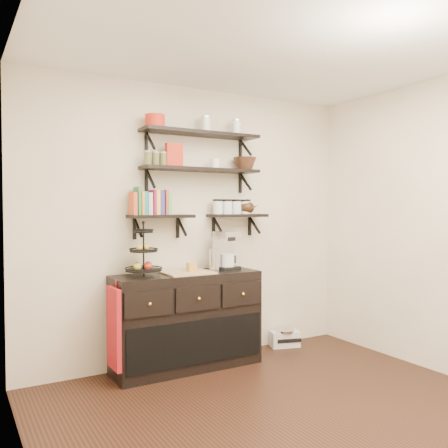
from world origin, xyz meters
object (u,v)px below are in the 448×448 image
(sideboard, at_px, (187,320))
(fruit_stand, at_px, (144,258))
(radio, at_px, (285,338))
(coffee_maker, at_px, (225,251))

(sideboard, relative_size, fruit_stand, 2.95)
(fruit_stand, height_order, radio, fruit_stand)
(fruit_stand, relative_size, coffee_maker, 1.24)
(fruit_stand, relative_size, radio, 1.38)
(fruit_stand, height_order, coffee_maker, fruit_stand)
(sideboard, distance_m, fruit_stand, 0.74)
(sideboard, bearing_deg, radio, 4.02)
(fruit_stand, distance_m, coffee_maker, 0.86)
(coffee_maker, height_order, radio, coffee_maker)
(sideboard, xyz_separation_m, coffee_maker, (0.44, 0.03, 0.63))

